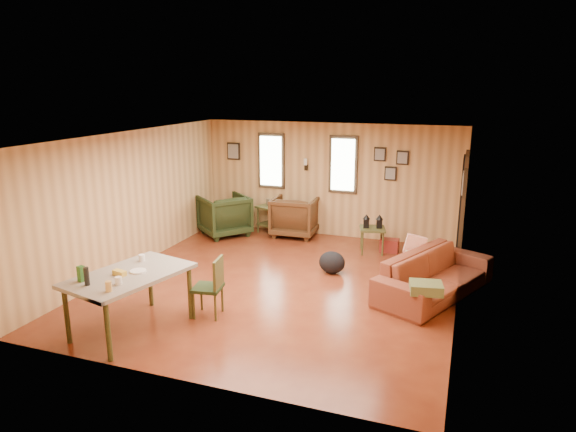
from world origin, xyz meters
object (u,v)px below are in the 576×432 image
(sofa, at_px, (435,268))
(recliner_brown, at_px, (295,214))
(side_table, at_px, (373,227))
(end_table, at_px, (273,214))
(recliner_green, at_px, (224,213))
(dining_table, at_px, (128,279))

(sofa, height_order, recliner_brown, recliner_brown)
(sofa, bearing_deg, side_table, 61.75)
(end_table, relative_size, side_table, 0.96)
(recliner_green, relative_size, dining_table, 0.55)
(recliner_green, distance_m, end_table, 1.05)
(end_table, xyz_separation_m, dining_table, (-0.08, -4.93, 0.32))
(recliner_brown, relative_size, dining_table, 0.54)
(sofa, relative_size, recliner_brown, 2.39)
(sofa, height_order, recliner_green, recliner_green)
(sofa, xyz_separation_m, side_table, (-1.29, 1.72, 0.08))
(recliner_brown, height_order, dining_table, dining_table)
(dining_table, bearing_deg, sofa, 48.56)
(sofa, height_order, side_table, sofa)
(side_table, bearing_deg, sofa, -53.07)
(recliner_brown, bearing_deg, side_table, 159.19)
(recliner_brown, bearing_deg, recliner_green, 15.18)
(end_table, bearing_deg, side_table, -15.44)
(recliner_brown, bearing_deg, end_table, -7.86)
(recliner_brown, xyz_separation_m, dining_table, (-0.62, -4.88, 0.26))
(recliner_brown, xyz_separation_m, recliner_green, (-1.46, -0.46, 0.01))
(dining_table, bearing_deg, side_table, 74.56)
(sofa, distance_m, end_table, 4.31)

